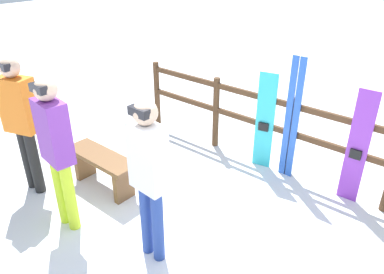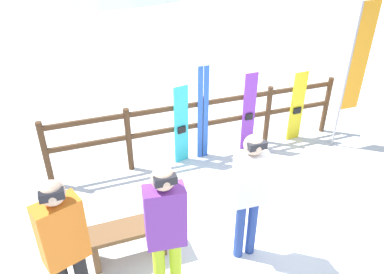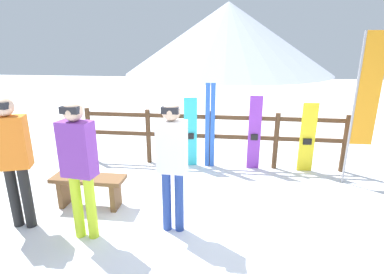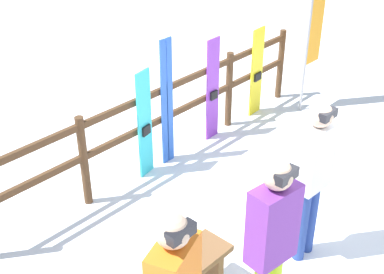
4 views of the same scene
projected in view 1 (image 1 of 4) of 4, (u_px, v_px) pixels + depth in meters
name	position (u px, v px, depth m)	size (l,w,h in m)	color
ground_plane	(190.00, 258.00, 3.93)	(40.00, 40.00, 0.00)	white
fence	(293.00, 130.00, 5.09)	(5.32, 0.10, 1.15)	#4C331E
bench	(102.00, 164.00, 4.93)	(1.11, 0.36, 0.50)	brown
person_purple	(56.00, 145.00, 3.93)	(0.43, 0.27, 1.79)	#B7D826
person_white	(149.00, 170.00, 3.51)	(0.38, 0.23, 1.76)	navy
person_orange	(21.00, 117.00, 4.57)	(0.47, 0.36, 1.80)	black
snowboard_cyan	(265.00, 122.00, 5.27)	(0.26, 0.09, 1.42)	#2DBFCC
ski_pair_blue	(292.00, 120.00, 4.97)	(0.20, 0.02, 1.72)	blue
snowboard_purple	(357.00, 148.00, 4.52)	(0.25, 0.06, 1.49)	purple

